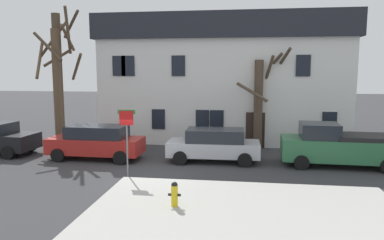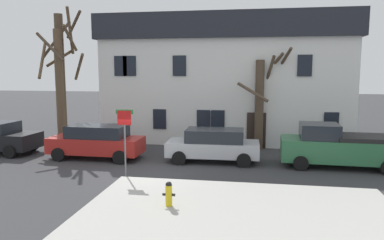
{
  "view_description": "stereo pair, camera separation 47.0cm",
  "coord_description": "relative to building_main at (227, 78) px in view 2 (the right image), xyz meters",
  "views": [
    {
      "loc": [
        3.97,
        -15.58,
        4.53
      ],
      "look_at": [
        1.25,
        3.52,
        1.93
      ],
      "focal_mm": 34.52,
      "sensor_mm": 36.0,
      "label": 1
    },
    {
      "loc": [
        4.43,
        -15.5,
        4.53
      ],
      "look_at": [
        1.25,
        3.52,
        1.93
      ],
      "focal_mm": 34.52,
      "sensor_mm": 36.0,
      "label": 2
    }
  ],
  "objects": [
    {
      "name": "ground_plane",
      "position": [
        -2.58,
        -10.33,
        -4.02
      ],
      "size": [
        120.0,
        120.0,
        0.0
      ],
      "primitive_type": "plane",
      "color": "#38383A"
    },
    {
      "name": "tree_bare_mid",
      "position": [
        -9.75,
        -4.92,
        -0.12
      ],
      "size": [
        3.03,
        3.0,
        8.22
      ],
      "color": "brown",
      "rests_on": "ground_plane"
    },
    {
      "name": "car_silver_wagon",
      "position": [
        -0.06,
        -7.88,
        -3.15
      ],
      "size": [
        4.58,
        2.09,
        1.65
      ],
      "color": "#B7BABF",
      "rests_on": "ground_plane"
    },
    {
      "name": "car_red_wagon",
      "position": [
        -6.08,
        -8.21,
        -3.11
      ],
      "size": [
        4.82,
        2.11,
        1.74
      ],
      "color": "#AD231E",
      "rests_on": "ground_plane"
    },
    {
      "name": "tree_bare_far",
      "position": [
        2.3,
        -4.5,
        -1.11
      ],
      "size": [
        2.95,
        2.95,
        5.77
      ],
      "color": "#4C3D2D",
      "rests_on": "ground_plane"
    },
    {
      "name": "pickup_truck_green",
      "position": [
        5.88,
        -7.98,
        -3.03
      ],
      "size": [
        5.5,
        2.33,
        2.05
      ],
      "color": "#2D6B42",
      "rests_on": "ground_plane"
    },
    {
      "name": "bicycle_leaning",
      "position": [
        -6.73,
        -5.19,
        -3.65
      ],
      "size": [
        1.73,
        0.34,
        1.03
      ],
      "color": "black",
      "rests_on": "ground_plane"
    },
    {
      "name": "building_main",
      "position": [
        0.0,
        0.0,
        0.0
      ],
      "size": [
        15.7,
        8.93,
        7.92
      ],
      "color": "white",
      "rests_on": "ground_plane"
    },
    {
      "name": "street_sign_pole",
      "position": [
        -3.45,
        -11.24,
        -1.98
      ],
      "size": [
        0.76,
        0.07,
        2.91
      ],
      "color": "slate",
      "rests_on": "ground_plane"
    },
    {
      "name": "tree_bare_near",
      "position": [
        -9.9,
        -4.58,
        0.22
      ],
      "size": [
        2.8,
        2.54,
        8.14
      ],
      "color": "#4C3D2D",
      "rests_on": "ground_plane"
    },
    {
      "name": "fire_hydrant",
      "position": [
        -0.81,
        -14.5,
        -3.47
      ],
      "size": [
        0.42,
        0.22,
        0.82
      ],
      "color": "gold",
      "rests_on": "sidewalk_slab"
    },
    {
      "name": "sidewalk_slab",
      "position": [
        1.49,
        -15.95,
        -3.96
      ],
      "size": [
        10.05,
        8.88,
        0.12
      ],
      "primitive_type": "cube",
      "color": "#B7B5AD",
      "rests_on": "ground_plane"
    }
  ]
}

